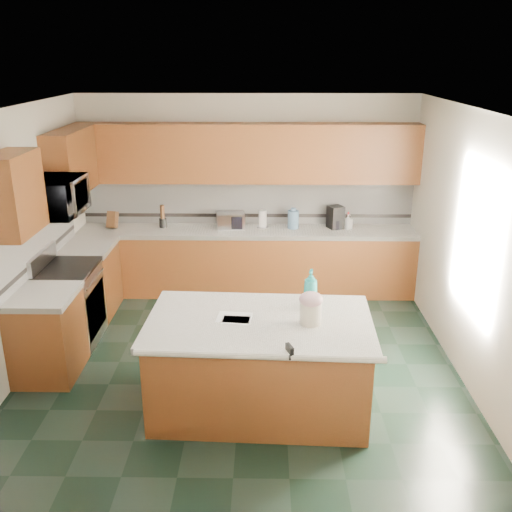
{
  "coord_description": "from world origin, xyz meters",
  "views": [
    {
      "loc": [
        0.24,
        -5.48,
        3.2
      ],
      "look_at": [
        0.15,
        0.35,
        1.12
      ],
      "focal_mm": 40.0,
      "sensor_mm": 36.0,
      "label": 1
    }
  ],
  "objects_px": {
    "soap_bottle_island": "(311,288)",
    "coffee_maker": "(335,217)",
    "island_base": "(259,367)",
    "knife_block": "(112,220)",
    "toaster_oven": "(231,221)",
    "treat_jar": "(311,313)",
    "island_top": "(259,323)"
  },
  "relations": [
    {
      "from": "island_base",
      "to": "island_top",
      "type": "distance_m",
      "value": 0.46
    },
    {
      "from": "treat_jar",
      "to": "coffee_maker",
      "type": "height_order",
      "value": "coffee_maker"
    },
    {
      "from": "treat_jar",
      "to": "toaster_oven",
      "type": "bearing_deg",
      "value": 114.15
    },
    {
      "from": "island_base",
      "to": "island_top",
      "type": "height_order",
      "value": "island_top"
    },
    {
      "from": "island_base",
      "to": "knife_block",
      "type": "xyz_separation_m",
      "value": [
        -2.05,
        2.86,
        0.61
      ]
    },
    {
      "from": "island_top",
      "to": "soap_bottle_island",
      "type": "xyz_separation_m",
      "value": [
        0.48,
        0.31,
        0.21
      ]
    },
    {
      "from": "island_base",
      "to": "treat_jar",
      "type": "height_order",
      "value": "treat_jar"
    },
    {
      "from": "soap_bottle_island",
      "to": "toaster_oven",
      "type": "bearing_deg",
      "value": 126.15
    },
    {
      "from": "island_top",
      "to": "knife_block",
      "type": "distance_m",
      "value": 3.52
    },
    {
      "from": "island_base",
      "to": "knife_block",
      "type": "height_order",
      "value": "knife_block"
    },
    {
      "from": "island_base",
      "to": "toaster_oven",
      "type": "xyz_separation_m",
      "value": [
        -0.42,
        2.86,
        0.6
      ]
    },
    {
      "from": "soap_bottle_island",
      "to": "knife_block",
      "type": "distance_m",
      "value": 3.6
    },
    {
      "from": "island_top",
      "to": "treat_jar",
      "type": "xyz_separation_m",
      "value": [
        0.46,
        -0.07,
        0.13
      ]
    },
    {
      "from": "coffee_maker",
      "to": "toaster_oven",
      "type": "bearing_deg",
      "value": 159.1
    },
    {
      "from": "treat_jar",
      "to": "island_top",
      "type": "bearing_deg",
      "value": 179.16
    },
    {
      "from": "island_base",
      "to": "coffee_maker",
      "type": "bearing_deg",
      "value": 73.26
    },
    {
      "from": "soap_bottle_island",
      "to": "island_base",
      "type": "bearing_deg",
      "value": -130.8
    },
    {
      "from": "island_base",
      "to": "knife_block",
      "type": "distance_m",
      "value": 3.57
    },
    {
      "from": "toaster_oven",
      "to": "island_base",
      "type": "bearing_deg",
      "value": -89.06
    },
    {
      "from": "treat_jar",
      "to": "toaster_oven",
      "type": "height_order",
      "value": "toaster_oven"
    },
    {
      "from": "soap_bottle_island",
      "to": "knife_block",
      "type": "height_order",
      "value": "soap_bottle_island"
    },
    {
      "from": "knife_block",
      "to": "toaster_oven",
      "type": "relative_size",
      "value": 0.62
    },
    {
      "from": "island_top",
      "to": "treat_jar",
      "type": "bearing_deg",
      "value": -5.62
    },
    {
      "from": "island_top",
      "to": "toaster_oven",
      "type": "relative_size",
      "value": 5.49
    },
    {
      "from": "knife_block",
      "to": "coffee_maker",
      "type": "bearing_deg",
      "value": 13.29
    },
    {
      "from": "soap_bottle_island",
      "to": "coffee_maker",
      "type": "bearing_deg",
      "value": 94.92
    },
    {
      "from": "soap_bottle_island",
      "to": "knife_block",
      "type": "xyz_separation_m",
      "value": [
        -2.54,
        2.55,
        -0.07
      ]
    },
    {
      "from": "toaster_oven",
      "to": "coffee_maker",
      "type": "bearing_deg",
      "value": -6.3
    },
    {
      "from": "island_base",
      "to": "toaster_oven",
      "type": "distance_m",
      "value": 2.95
    },
    {
      "from": "treat_jar",
      "to": "knife_block",
      "type": "relative_size",
      "value": 0.88
    },
    {
      "from": "island_base",
      "to": "soap_bottle_island",
      "type": "relative_size",
      "value": 5.28
    },
    {
      "from": "knife_block",
      "to": "toaster_oven",
      "type": "height_order",
      "value": "knife_block"
    }
  ]
}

